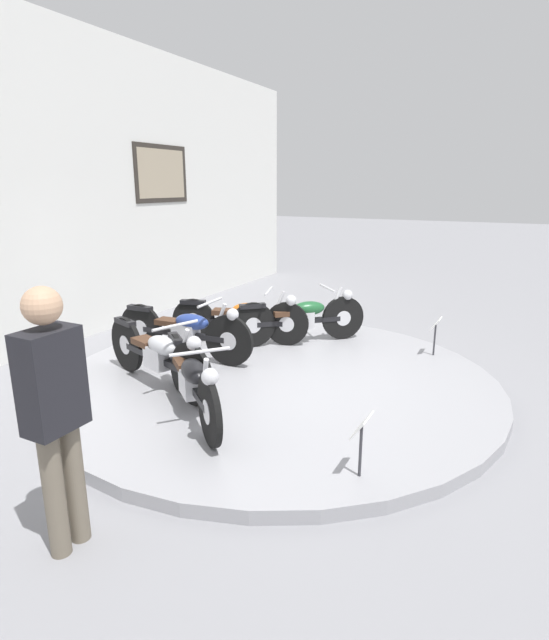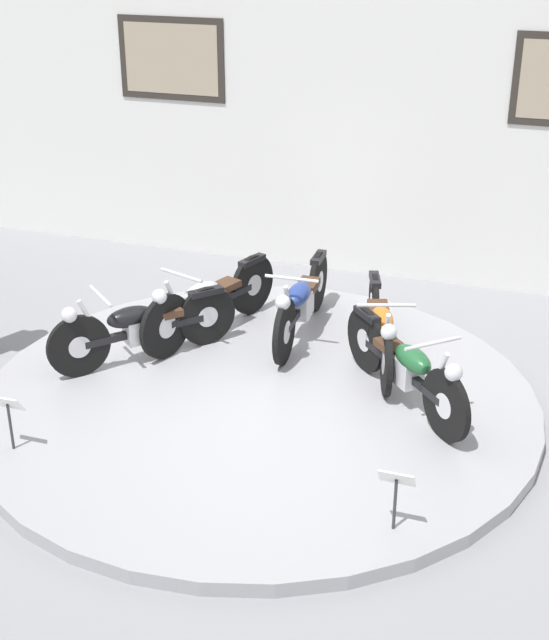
{
  "view_description": "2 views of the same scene",
  "coord_description": "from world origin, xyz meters",
  "px_view_note": "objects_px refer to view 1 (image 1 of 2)",
  "views": [
    {
      "loc": [
        -4.95,
        -2.5,
        2.31
      ],
      "look_at": [
        -0.12,
        -0.04,
        0.84
      ],
      "focal_mm": 28.0,
      "sensor_mm": 36.0,
      "label": 1
    },
    {
      "loc": [
        2.49,
        -6.73,
        4.21
      ],
      "look_at": [
        0.14,
        0.05,
        0.87
      ],
      "focal_mm": 50.0,
      "sensor_mm": 36.0,
      "label": 2
    }
  ],
  "objects_px": {
    "motorcycle_green": "(302,317)",
    "info_placard_front_centre": "(436,328)",
    "visitor_standing": "(55,407)",
    "motorcycle_blue": "(186,330)",
    "motorcycle_silver": "(158,353)",
    "motorcycle_orange": "(242,317)",
    "motorcycle_black": "(192,379)",
    "info_placard_front_left": "(361,433)"
  },
  "relations": [
    {
      "from": "motorcycle_orange",
      "to": "info_placard_front_centre",
      "type": "bearing_deg",
      "value": -74.66
    },
    {
      "from": "motorcycle_silver",
      "to": "motorcycle_green",
      "type": "height_order",
      "value": "motorcycle_silver"
    },
    {
      "from": "motorcycle_orange",
      "to": "visitor_standing",
      "type": "bearing_deg",
      "value": -165.52
    },
    {
      "from": "motorcycle_black",
      "to": "motorcycle_green",
      "type": "distance_m",
      "value": 2.62
    },
    {
      "from": "motorcycle_orange",
      "to": "info_placard_front_left",
      "type": "xyz_separation_m",
      "value": [
        -2.51,
        -2.53,
        -0.01
      ]
    },
    {
      "from": "info_placard_front_centre",
      "to": "visitor_standing",
      "type": "height_order",
      "value": "visitor_standing"
    },
    {
      "from": "motorcycle_blue",
      "to": "info_placard_front_centre",
      "type": "xyz_separation_m",
      "value": [
        1.6,
        -2.84,
        -0.02
      ]
    },
    {
      "from": "motorcycle_black",
      "to": "motorcycle_orange",
      "type": "distance_m",
      "value": 2.34
    },
    {
      "from": "motorcycle_orange",
      "to": "visitor_standing",
      "type": "distance_m",
      "value": 4.14
    },
    {
      "from": "motorcycle_black",
      "to": "motorcycle_green",
      "type": "relative_size",
      "value": 1.04
    },
    {
      "from": "motorcycle_green",
      "to": "info_placard_front_left",
      "type": "distance_m",
      "value": 3.42
    },
    {
      "from": "info_placard_front_left",
      "to": "motorcycle_green",
      "type": "bearing_deg",
      "value": 31.58
    },
    {
      "from": "motorcycle_green",
      "to": "visitor_standing",
      "type": "relative_size",
      "value": 0.85
    },
    {
      "from": "motorcycle_green",
      "to": "info_placard_front_centre",
      "type": "distance_m",
      "value": 1.81
    },
    {
      "from": "motorcycle_blue",
      "to": "info_placard_front_centre",
      "type": "height_order",
      "value": "motorcycle_blue"
    },
    {
      "from": "info_placard_front_left",
      "to": "visitor_standing",
      "type": "bearing_deg",
      "value": 134.32
    },
    {
      "from": "motorcycle_black",
      "to": "info_placard_front_centre",
      "type": "relative_size",
      "value": 3.0
    },
    {
      "from": "motorcycle_black",
      "to": "motorcycle_silver",
      "type": "relative_size",
      "value": 0.8
    },
    {
      "from": "info_placard_front_left",
      "to": "motorcycle_blue",
      "type": "bearing_deg",
      "value": 60.55
    },
    {
      "from": "motorcycle_blue",
      "to": "info_placard_front_centre",
      "type": "relative_size",
      "value": 3.91
    },
    {
      "from": "motorcycle_blue",
      "to": "motorcycle_silver",
      "type": "bearing_deg",
      "value": -161.4
    },
    {
      "from": "motorcycle_silver",
      "to": "motorcycle_orange",
      "type": "relative_size",
      "value": 1.02
    },
    {
      "from": "motorcycle_silver",
      "to": "visitor_standing",
      "type": "distance_m",
      "value": 2.44
    },
    {
      "from": "motorcycle_green",
      "to": "visitor_standing",
      "type": "xyz_separation_m",
      "value": [
        -4.38,
        -0.29,
        0.49
      ]
    },
    {
      "from": "visitor_standing",
      "to": "info_placard_front_centre",
      "type": "bearing_deg",
      "value": -17.84
    },
    {
      "from": "motorcycle_silver",
      "to": "info_placard_front_left",
      "type": "distance_m",
      "value": 2.63
    },
    {
      "from": "motorcycle_black",
      "to": "visitor_standing",
      "type": "height_order",
      "value": "visitor_standing"
    },
    {
      "from": "info_placard_front_left",
      "to": "info_placard_front_centre",
      "type": "bearing_deg",
      "value": 0.0
    },
    {
      "from": "motorcycle_orange",
      "to": "motorcycle_green",
      "type": "height_order",
      "value": "motorcycle_green"
    },
    {
      "from": "motorcycle_green",
      "to": "visitor_standing",
      "type": "bearing_deg",
      "value": -176.27
    },
    {
      "from": "motorcycle_black",
      "to": "info_placard_front_centre",
      "type": "distance_m",
      "value": 3.41
    },
    {
      "from": "motorcycle_green",
      "to": "motorcycle_orange",
      "type": "bearing_deg",
      "value": 118.53
    },
    {
      "from": "info_placard_front_left",
      "to": "visitor_standing",
      "type": "distance_m",
      "value": 2.16
    },
    {
      "from": "motorcycle_green",
      "to": "info_placard_front_left",
      "type": "height_order",
      "value": "motorcycle_green"
    },
    {
      "from": "motorcycle_black",
      "to": "info_placard_front_centre",
      "type": "height_order",
      "value": "motorcycle_black"
    },
    {
      "from": "motorcycle_silver",
      "to": "motorcycle_orange",
      "type": "distance_m",
      "value": 1.81
    },
    {
      "from": "motorcycle_green",
      "to": "info_placard_front_left",
      "type": "xyz_separation_m",
      "value": [
        -2.91,
        -1.79,
        -0.02
      ]
    },
    {
      "from": "motorcycle_orange",
      "to": "visitor_standing",
      "type": "relative_size",
      "value": 1.08
    },
    {
      "from": "motorcycle_blue",
      "to": "motorcycle_green",
      "type": "height_order",
      "value": "motorcycle_blue"
    },
    {
      "from": "motorcycle_black",
      "to": "motorcycle_orange",
      "type": "bearing_deg",
      "value": 18.53
    },
    {
      "from": "visitor_standing",
      "to": "motorcycle_blue",
      "type": "bearing_deg",
      "value": 23.5
    },
    {
      "from": "info_placard_front_left",
      "to": "motorcycle_silver",
      "type": "bearing_deg",
      "value": 74.67
    }
  ]
}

